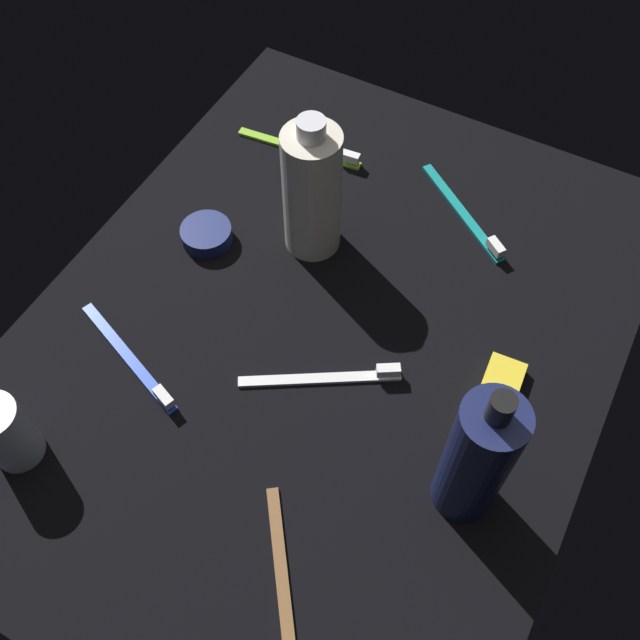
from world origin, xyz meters
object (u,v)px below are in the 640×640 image
bodywash_bottle (312,191)px  cream_tin_left (207,234)px  toothbrush_teal (467,216)px  snack_bar_yellow (496,400)px  toothbrush_lime (306,149)px  toothbrush_white (330,377)px  deodorant_stick (6,433)px  lotion_bottle (477,459)px  toothbrush_blue (133,362)px  toothbrush_brown (283,591)px

bodywash_bottle → cream_tin_left: 15.32cm
toothbrush_teal → snack_bar_yellow: (22.88, 12.59, 0.14)cm
toothbrush_lime → toothbrush_white: bearing=33.2°
deodorant_stick → lotion_bottle: bearing=112.5°
bodywash_bottle → toothbrush_blue: bodywash_bottle is taller
toothbrush_white → toothbrush_blue: same height
bodywash_bottle → cream_tin_left: (6.20, -11.65, -7.79)cm
toothbrush_white → toothbrush_brown: 23.11cm
deodorant_stick → toothbrush_white: bearing=133.0°
bodywash_bottle → toothbrush_brown: bearing=25.0°
toothbrush_lime → toothbrush_blue: size_ratio=1.05×
toothbrush_teal → bodywash_bottle: bearing=-51.6°
bodywash_bottle → toothbrush_teal: (-12.40, 15.62, -8.23)cm
toothbrush_lime → toothbrush_blue: bearing=-1.2°
toothbrush_teal → snack_bar_yellow: 26.11cm
toothbrush_teal → toothbrush_blue: size_ratio=0.89×
toothbrush_white → deodorant_stick: bearing=-47.0°
toothbrush_blue → snack_bar_yellow: toothbrush_blue is taller
toothbrush_teal → toothbrush_blue: (37.59, -24.63, 0.00)cm
lotion_bottle → toothbrush_white: 20.39cm
toothbrush_teal → toothbrush_brown: bearing=2.7°
bodywash_bottle → toothbrush_lime: size_ratio=1.07×
lotion_bottle → deodorant_stick: (17.48, -42.14, -4.79)cm
deodorant_stick → toothbrush_white: (-22.76, 24.42, -3.81)cm
bodywash_bottle → toothbrush_white: (16.42, 11.18, -8.23)cm
snack_bar_yellow → toothbrush_white: bearing=-75.0°
toothbrush_teal → toothbrush_brown: (50.89, 2.36, 0.00)cm
toothbrush_teal → toothbrush_brown: 50.95cm
deodorant_stick → cream_tin_left: (-32.98, 1.59, -3.37)cm
bodywash_bottle → toothbrush_white: 21.50cm
lotion_bottle → snack_bar_yellow: (-11.21, -0.69, -8.46)cm
deodorant_stick → toothbrush_blue: bearing=163.2°
toothbrush_teal → cream_tin_left: same height
toothbrush_lime → toothbrush_blue: same height
cream_tin_left → toothbrush_white: bearing=65.9°
cream_tin_left → toothbrush_brown: bearing=42.5°
deodorant_stick → toothbrush_brown: 31.47cm
toothbrush_white → snack_bar_yellow: toothbrush_white is taller
deodorant_stick → snack_bar_yellow: bearing=124.7°
toothbrush_blue → cream_tin_left: (-19.00, -2.64, 0.44)cm
toothbrush_blue → toothbrush_brown: bearing=63.8°
lotion_bottle → snack_bar_yellow: bearing=-176.5°
toothbrush_teal → cream_tin_left: bearing=-55.7°
lotion_bottle → toothbrush_blue: size_ratio=1.21×
toothbrush_white → toothbrush_lime: (-29.66, -19.39, 0.00)cm
lotion_bottle → toothbrush_lime: bearing=-133.3°
bodywash_bottle → cream_tin_left: size_ratio=3.04×
toothbrush_white → toothbrush_brown: (22.08, 6.81, 0.00)cm
toothbrush_blue → toothbrush_brown: (13.30, 26.99, 0.00)cm
snack_bar_yellow → cream_tin_left: 40.09cm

